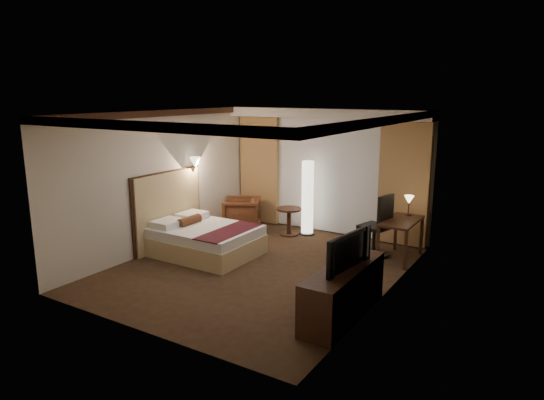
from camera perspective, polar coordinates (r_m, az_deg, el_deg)
The scene contains 21 objects.
floor at distance 8.63m, azimuth -1.41°, elevation -7.97°, with size 4.50×5.50×0.01m, color #321F13.
ceiling at distance 8.09m, azimuth -1.51°, elevation 10.24°, with size 4.50×5.50×0.01m, color white.
back_wall at distance 10.63m, azimuth 6.68°, elevation 3.40°, with size 4.50×0.02×2.70m, color beige.
left_wall at distance 9.65m, azimuth -12.72°, elevation 2.25°, with size 0.02×5.50×2.70m, color beige.
right_wall at distance 7.30m, azimuth 13.50°, elevation -1.07°, with size 0.02×5.50×2.70m, color beige.
crown_molding at distance 8.09m, azimuth -1.51°, elevation 9.82°, with size 4.50×5.50×0.12m, color black, non-canonical shape.
soffit at distance 10.28m, azimuth 6.26°, elevation 10.11°, with size 4.50×0.50×0.20m, color white.
curtain_sheer at distance 10.57m, azimuth 6.49°, elevation 2.81°, with size 2.48×0.04×2.45m, color silver.
curtain_left_drape at distance 11.34m, azimuth -1.44°, elevation 3.55°, with size 1.00×0.14×2.45m, color tan.
curtain_right_drape at distance 9.93m, azimuth 15.24°, elevation 1.80°, with size 1.00×0.14×2.45m, color tan.
wall_sconce at distance 10.08m, azimuth -9.01°, elevation 4.38°, with size 0.24×0.24×0.24m, color white, non-canonical shape.
bed at distance 9.31m, azimuth -7.74°, elevation -4.77°, with size 1.85×1.45×0.54m, color white, non-canonical shape.
headboard at distance 9.79m, azimuth -12.08°, elevation -1.17°, with size 0.12×1.75×1.50m, color tan, non-canonical shape.
armchair at distance 10.86m, azimuth -3.61°, elevation -1.46°, with size 0.78×0.73×0.80m, color #4C2216.
side_table at distance 10.47m, azimuth 2.03°, elevation -2.55°, with size 0.54×0.54×0.60m, color black, non-canonical shape.
floor_lamp at distance 10.42m, azimuth 4.20°, elevation 0.25°, with size 0.34×0.34×1.62m, color white, non-canonical shape.
desk at distance 9.25m, azimuth 14.86°, elevation -4.53°, with size 0.55×1.12×0.75m, color black, non-canonical shape.
desk_lamp at distance 9.50m, azimuth 15.78°, elevation -0.74°, with size 0.18×0.18×0.34m, color #FFD899, non-canonical shape.
office_chair at distance 9.29m, azimuth 11.98°, elevation -2.85°, with size 0.58×0.58×1.21m, color black, non-canonical shape.
dresser at distance 6.82m, azimuth 8.39°, elevation -10.64°, with size 0.50×1.82×0.71m, color black, non-canonical shape.
television at distance 6.60m, azimuth 8.34°, elevation -5.31°, with size 1.07×0.61×0.14m, color black.
Camera 1 is at (4.43, -6.77, 3.03)m, focal length 32.00 mm.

